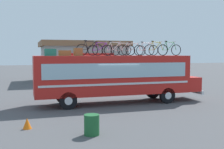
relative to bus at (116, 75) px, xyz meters
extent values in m
plane|color=#4C4C4F|center=(-0.19, 0.00, -1.74)|extent=(120.00, 120.00, 0.00)
cube|color=red|center=(-0.19, 0.00, 0.05)|extent=(9.49, 2.30, 2.33)
cube|color=red|center=(5.04, 0.00, -0.65)|extent=(0.97, 2.12, 0.92)
cube|color=#99B7C6|center=(-0.19, -1.17, 0.37)|extent=(8.73, 0.04, 0.86)
cube|color=#99B7C6|center=(-0.19, 1.17, 0.37)|extent=(8.73, 0.04, 0.86)
cube|color=silver|center=(-0.19, -1.17, -0.41)|extent=(9.11, 0.03, 0.12)
cube|color=silver|center=(-0.19, 1.17, -0.41)|extent=(9.11, 0.03, 0.12)
cube|color=silver|center=(5.58, 0.00, -1.19)|extent=(0.16, 2.19, 0.24)
cylinder|color=black|center=(3.04, -1.01, -1.26)|extent=(0.97, 0.28, 0.97)
cylinder|color=silver|center=(3.04, -1.01, -1.26)|extent=(0.44, 0.30, 0.44)
cylinder|color=black|center=(3.04, 1.01, -1.26)|extent=(0.97, 0.28, 0.97)
cylinder|color=silver|center=(3.04, 1.01, -1.26)|extent=(0.44, 0.30, 0.44)
cylinder|color=black|center=(-3.13, -1.01, -1.26)|extent=(0.97, 0.28, 0.97)
cylinder|color=silver|center=(-3.13, -1.01, -1.26)|extent=(0.44, 0.30, 0.44)
cylinder|color=black|center=(-3.13, 1.01, -1.26)|extent=(0.97, 0.28, 0.97)
cylinder|color=silver|center=(-3.13, 1.01, -1.26)|extent=(0.44, 0.30, 0.44)
cube|color=#1E7F66|center=(-3.98, -0.15, 1.42)|extent=(0.63, 0.55, 0.40)
cube|color=olive|center=(-3.12, 0.25, 1.38)|extent=(0.69, 0.52, 0.32)
cube|color=olive|center=(-2.33, 0.21, 1.45)|extent=(0.47, 0.52, 0.46)
torus|color=black|center=(-2.10, 0.14, 1.58)|extent=(0.71, 0.04, 0.71)
torus|color=black|center=(-1.12, 0.14, 1.58)|extent=(0.71, 0.04, 0.71)
cylinder|color=black|center=(-1.81, 0.14, 1.84)|extent=(0.19, 0.04, 0.51)
cylinder|color=black|center=(-1.51, 0.14, 1.83)|extent=(0.46, 0.04, 0.49)
cylinder|color=black|center=(-1.59, 0.14, 2.08)|extent=(0.59, 0.04, 0.07)
cylinder|color=black|center=(-1.92, 0.14, 1.59)|extent=(0.38, 0.03, 0.05)
cylinder|color=black|center=(-1.99, 0.14, 1.83)|extent=(0.24, 0.03, 0.53)
cylinder|color=black|center=(-1.21, 0.14, 1.82)|extent=(0.21, 0.03, 0.50)
cylinder|color=silver|center=(-1.30, 0.14, 2.11)|extent=(0.03, 0.44, 0.03)
ellipsoid|color=black|center=(-1.89, 0.14, 2.13)|extent=(0.20, 0.08, 0.06)
torus|color=black|center=(-1.44, 0.12, 1.55)|extent=(0.65, 0.04, 0.65)
torus|color=black|center=(-0.41, 0.12, 1.55)|extent=(0.65, 0.04, 0.65)
cylinder|color=purple|center=(-1.13, 0.12, 1.79)|extent=(0.20, 0.04, 0.46)
cylinder|color=purple|center=(-0.82, 0.12, 1.78)|extent=(0.48, 0.04, 0.45)
cylinder|color=purple|center=(-0.90, 0.12, 2.00)|extent=(0.62, 0.04, 0.07)
cylinder|color=purple|center=(-1.24, 0.12, 1.56)|extent=(0.39, 0.03, 0.05)
cylinder|color=purple|center=(-1.32, 0.12, 1.78)|extent=(0.25, 0.03, 0.49)
cylinder|color=purple|center=(-0.50, 0.12, 1.77)|extent=(0.22, 0.03, 0.45)
cylinder|color=silver|center=(-0.59, 0.12, 2.04)|extent=(0.03, 0.44, 0.03)
ellipsoid|color=black|center=(-1.21, 0.12, 2.06)|extent=(0.20, 0.08, 0.06)
torus|color=black|center=(-0.61, -0.09, 1.56)|extent=(0.67, 0.04, 0.67)
torus|color=black|center=(0.40, -0.09, 1.56)|extent=(0.67, 0.04, 0.67)
cylinder|color=white|center=(-0.31, -0.09, 1.81)|extent=(0.20, 0.04, 0.48)
cylinder|color=white|center=(0.00, -0.09, 1.80)|extent=(0.47, 0.04, 0.46)
cylinder|color=white|center=(-0.08, -0.09, 2.03)|extent=(0.61, 0.04, 0.07)
cylinder|color=white|center=(-0.42, -0.09, 1.57)|extent=(0.39, 0.03, 0.05)
cylinder|color=white|center=(-0.50, -0.09, 1.80)|extent=(0.25, 0.03, 0.50)
cylinder|color=white|center=(0.31, -0.09, 1.79)|extent=(0.21, 0.03, 0.47)
cylinder|color=silver|center=(0.22, -0.09, 2.06)|extent=(0.03, 0.44, 0.03)
ellipsoid|color=black|center=(-0.39, -0.09, 2.08)|extent=(0.20, 0.08, 0.06)
torus|color=black|center=(0.05, 0.27, 1.54)|extent=(0.65, 0.04, 0.65)
torus|color=black|center=(1.06, 0.27, 1.54)|extent=(0.65, 0.04, 0.65)
cylinder|color=white|center=(0.35, 0.27, 1.79)|extent=(0.20, 0.04, 0.46)
cylinder|color=white|center=(0.66, 0.27, 1.77)|extent=(0.47, 0.04, 0.45)
cylinder|color=white|center=(0.58, 0.27, 2.00)|extent=(0.61, 0.04, 0.07)
cylinder|color=white|center=(0.24, 0.27, 1.55)|extent=(0.39, 0.03, 0.05)
cylinder|color=white|center=(0.16, 0.27, 1.78)|extent=(0.25, 0.03, 0.48)
cylinder|color=white|center=(0.97, 0.27, 1.76)|extent=(0.21, 0.03, 0.45)
cylinder|color=silver|center=(0.88, 0.27, 2.03)|extent=(0.03, 0.44, 0.03)
ellipsoid|color=black|center=(0.27, 0.27, 2.05)|extent=(0.20, 0.08, 0.06)
torus|color=black|center=(0.80, 0.35, 1.55)|extent=(0.66, 0.04, 0.66)
torus|color=black|center=(1.83, 0.35, 1.55)|extent=(0.66, 0.04, 0.66)
cylinder|color=white|center=(1.11, 0.35, 1.80)|extent=(0.20, 0.04, 0.47)
cylinder|color=white|center=(1.42, 0.35, 1.78)|extent=(0.47, 0.04, 0.45)
cylinder|color=white|center=(1.34, 0.35, 2.01)|extent=(0.62, 0.04, 0.07)
cylinder|color=white|center=(1.00, 0.35, 1.56)|extent=(0.39, 0.03, 0.05)
cylinder|color=white|center=(0.92, 0.35, 1.79)|extent=(0.25, 0.03, 0.49)
cylinder|color=white|center=(1.74, 0.35, 1.77)|extent=(0.21, 0.03, 0.46)
cylinder|color=silver|center=(1.64, 0.35, 2.04)|extent=(0.03, 0.44, 0.03)
ellipsoid|color=black|center=(1.03, 0.35, 2.06)|extent=(0.20, 0.08, 0.06)
torus|color=black|center=(1.58, 0.13, 1.56)|extent=(0.68, 0.04, 0.68)
torus|color=black|center=(2.61, 0.13, 1.56)|extent=(0.68, 0.04, 0.68)
cylinder|color=white|center=(1.89, 0.13, 1.81)|extent=(0.20, 0.04, 0.48)
cylinder|color=white|center=(2.20, 0.13, 1.80)|extent=(0.48, 0.04, 0.46)
cylinder|color=white|center=(2.12, 0.13, 2.03)|extent=(0.62, 0.04, 0.07)
cylinder|color=white|center=(1.77, 0.13, 1.57)|extent=(0.40, 0.03, 0.05)
cylinder|color=white|center=(1.69, 0.13, 1.80)|extent=(0.25, 0.03, 0.50)
cylinder|color=white|center=(2.52, 0.13, 1.79)|extent=(0.22, 0.03, 0.47)
cylinder|color=silver|center=(2.43, 0.13, 2.07)|extent=(0.03, 0.44, 0.03)
ellipsoid|color=black|center=(1.80, 0.13, 2.09)|extent=(0.20, 0.08, 0.06)
torus|color=black|center=(2.33, 0.14, 1.58)|extent=(0.72, 0.04, 0.72)
torus|color=black|center=(3.29, 0.14, 1.58)|extent=(0.72, 0.04, 0.72)
cylinder|color=#B2B20C|center=(2.62, 0.14, 1.86)|extent=(0.19, 0.04, 0.52)
cylinder|color=#B2B20C|center=(2.91, 0.14, 1.84)|extent=(0.45, 0.04, 0.50)
cylinder|color=#B2B20C|center=(2.83, 0.14, 2.09)|extent=(0.58, 0.04, 0.07)
cylinder|color=#B2B20C|center=(2.51, 0.14, 1.59)|extent=(0.37, 0.03, 0.05)
cylinder|color=#B2B20C|center=(2.43, 0.14, 1.85)|extent=(0.24, 0.03, 0.54)
cylinder|color=#B2B20C|center=(3.21, 0.14, 1.83)|extent=(0.20, 0.03, 0.50)
cylinder|color=silver|center=(3.12, 0.14, 2.13)|extent=(0.03, 0.44, 0.03)
ellipsoid|color=black|center=(2.54, 0.14, 2.15)|extent=(0.20, 0.08, 0.06)
torus|color=black|center=(3.03, -0.37, 1.58)|extent=(0.72, 0.04, 0.72)
torus|color=black|center=(3.99, -0.37, 1.58)|extent=(0.72, 0.04, 0.72)
cylinder|color=green|center=(3.32, -0.37, 1.85)|extent=(0.19, 0.04, 0.51)
cylinder|color=green|center=(3.60, -0.37, 1.83)|extent=(0.45, 0.04, 0.49)
cylinder|color=green|center=(3.53, -0.37, 2.08)|extent=(0.58, 0.04, 0.07)
cylinder|color=green|center=(3.21, -0.37, 1.59)|extent=(0.37, 0.03, 0.05)
cylinder|color=green|center=(3.13, -0.37, 1.84)|extent=(0.24, 0.03, 0.53)
cylinder|color=green|center=(3.90, -0.37, 1.82)|extent=(0.20, 0.03, 0.50)
cylinder|color=silver|center=(3.82, -0.37, 2.11)|extent=(0.03, 0.44, 0.03)
ellipsoid|color=black|center=(3.24, -0.37, 2.14)|extent=(0.20, 0.08, 0.06)
cube|color=#9E9E99|center=(0.80, 14.42, 0.18)|extent=(8.61, 7.03, 3.85)
cube|color=brown|center=(0.80, 14.42, 2.39)|extent=(9.29, 7.59, 0.56)
cube|color=red|center=(0.80, 10.80, 1.03)|extent=(5.16, 0.16, 0.70)
cylinder|color=#1E592D|center=(-3.00, -6.05, -1.35)|extent=(0.58, 0.58, 0.79)
cone|color=orange|center=(-5.34, -4.42, -1.52)|extent=(0.36, 0.36, 0.45)
camera|label=1|loc=(-5.36, -15.98, 1.36)|focal=43.70mm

